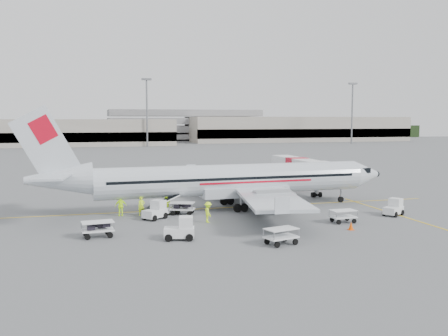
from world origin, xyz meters
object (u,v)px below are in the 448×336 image
(tug_mid, at_px, (179,228))
(tug_aft, at_px, (155,210))
(aircraft, at_px, (234,159))
(belt_loader, at_px, (163,202))
(jet_bridge, at_px, (297,174))
(tug_fore, at_px, (393,207))

(tug_mid, height_order, tug_aft, tug_mid)
(aircraft, bearing_deg, tug_aft, -160.09)
(tug_aft, bearing_deg, belt_loader, 22.01)
(jet_bridge, relative_size, belt_loader, 3.67)
(aircraft, bearing_deg, tug_fore, -32.13)
(belt_loader, distance_m, tug_fore, 21.24)
(tug_mid, xyz_separation_m, tug_aft, (-0.78, 8.04, -0.03))
(tug_fore, bearing_deg, belt_loader, 132.45)
(belt_loader, height_order, tug_mid, belt_loader)
(jet_bridge, bearing_deg, tug_mid, -130.59)
(jet_bridge, bearing_deg, belt_loader, -147.70)
(aircraft, distance_m, belt_loader, 8.32)
(belt_loader, xyz_separation_m, tug_fore, (20.38, -5.97, -0.37))
(tug_aft, bearing_deg, jet_bridge, -6.41)
(jet_bridge, bearing_deg, tug_fore, -83.26)
(jet_bridge, distance_m, tug_fore, 17.66)
(aircraft, bearing_deg, jet_bridge, 39.60)
(tug_mid, distance_m, tug_aft, 8.07)
(tug_mid, bearing_deg, aircraft, 68.84)
(aircraft, relative_size, tug_mid, 16.26)
(jet_bridge, relative_size, tug_mid, 7.10)
(belt_loader, xyz_separation_m, tug_mid, (-0.22, -10.01, -0.30))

